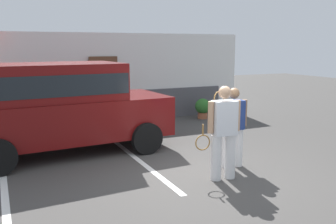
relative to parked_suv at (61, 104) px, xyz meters
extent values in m
plane|color=#423F3D|center=(2.16, -2.70, -1.15)|extent=(40.00, 40.00, 0.00)
cube|color=silver|center=(-1.31, -1.20, -1.14)|extent=(0.12, 4.40, 0.01)
cube|color=silver|center=(1.37, -1.20, -1.14)|extent=(0.12, 4.40, 0.01)
cube|color=white|center=(2.16, 3.15, 0.27)|extent=(9.17, 0.30, 2.83)
cube|color=#4C4C51|center=(2.16, 2.95, -0.65)|extent=(7.70, 0.10, 0.99)
cube|color=brown|center=(1.78, 2.93, -0.10)|extent=(0.90, 0.06, 2.10)
cube|color=#590C0C|center=(0.11, 0.01, -0.35)|extent=(4.71, 2.19, 0.90)
cube|color=#590C0C|center=(-0.14, -0.01, 0.50)|extent=(3.00, 1.94, 0.80)
cube|color=black|center=(-0.14, -0.01, 0.48)|extent=(2.95, 1.96, 0.44)
cylinder|color=black|center=(1.59, 1.05, -0.79)|extent=(0.73, 0.30, 0.72)
cylinder|color=black|center=(1.71, -0.84, -0.79)|extent=(0.73, 0.30, 0.72)
cylinder|color=white|center=(2.53, -2.99, -0.73)|extent=(0.20, 0.20, 0.84)
cylinder|color=white|center=(2.25, -2.96, -0.73)|extent=(0.20, 0.20, 0.84)
cube|color=silver|center=(2.39, -2.97, 0.00)|extent=(0.45, 0.31, 0.62)
sphere|color=tan|center=(2.39, -2.97, 0.47)|extent=(0.23, 0.23, 0.23)
cylinder|color=tan|center=(2.65, -3.00, 0.03)|extent=(0.11, 0.11, 0.57)
cylinder|color=tan|center=(2.12, -2.95, 0.03)|extent=(0.11, 0.11, 0.57)
torus|color=olive|center=(2.00, -2.88, -0.43)|extent=(0.37, 0.06, 0.37)
cylinder|color=olive|center=(2.00, -2.88, -0.20)|extent=(0.03, 0.03, 0.20)
cylinder|color=white|center=(3.08, -2.46, -0.75)|extent=(0.18, 0.18, 0.78)
cylinder|color=white|center=(2.82, -2.44, -0.75)|extent=(0.18, 0.18, 0.78)
cube|color=navy|center=(2.95, -2.45, -0.07)|extent=(0.42, 0.29, 0.58)
sphere|color=#8C6647|center=(2.95, -2.45, 0.36)|extent=(0.22, 0.22, 0.22)
cylinder|color=#8C6647|center=(3.20, -2.48, -0.05)|extent=(0.10, 0.10, 0.53)
cylinder|color=#8C6647|center=(2.70, -2.43, -0.05)|extent=(0.10, 0.10, 0.53)
torus|color=olive|center=(2.66, -2.38, 0.27)|extent=(0.29, 0.08, 0.29)
cylinder|color=olive|center=(2.66, -2.38, 0.03)|extent=(0.03, 0.03, 0.20)
cylinder|color=#9E5638|center=(4.97, 2.24, -1.04)|extent=(0.33, 0.33, 0.20)
sphere|color=#2D6B28|center=(4.97, 2.24, -0.73)|extent=(0.51, 0.51, 0.51)
camera|label=1|loc=(-1.31, -8.54, 1.29)|focal=39.97mm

